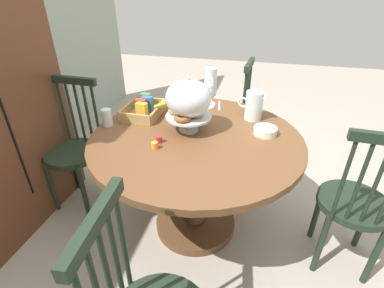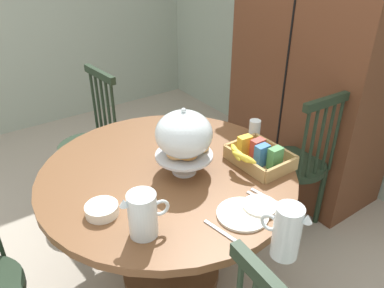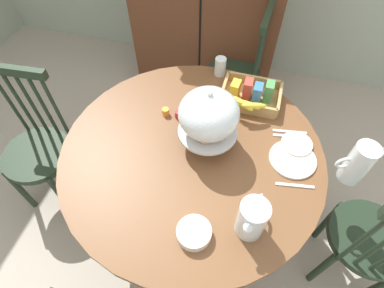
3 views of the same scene
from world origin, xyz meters
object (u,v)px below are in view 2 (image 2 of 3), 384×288
orange_juice_pitcher (286,234)px  cereal_basket (258,156)px  windsor_chair_near_window (91,146)px  windsor_chair_far_side (297,165)px  china_plate_small (260,205)px  milk_pitcher (143,216)px  dining_table (169,202)px  wooden_armoire (315,61)px  cereal_bowl (102,210)px  drinking_glass (255,129)px  pastry_stand_with_dome (184,136)px  china_plate_large (243,214)px

orange_juice_pitcher → cereal_basket: (-0.51, 0.35, -0.05)m
windsor_chair_near_window → windsor_chair_far_side: size_ratio=1.00×
orange_juice_pitcher → china_plate_small: bearing=154.8°
windsor_chair_far_side → milk_pitcher: (0.26, -1.25, 0.37)m
dining_table → windsor_chair_far_side: (0.07, 0.93, -0.09)m
dining_table → milk_pitcher: bearing=-43.7°
milk_pitcher → wooden_armoire: bearing=108.9°
dining_table → cereal_bowl: 0.47m
cereal_basket → china_plate_small: bearing=-41.8°
orange_juice_pitcher → drinking_glass: size_ratio=1.97×
wooden_armoire → windsor_chair_far_side: size_ratio=2.01×
drinking_glass → windsor_chair_far_side: bearing=79.5°
windsor_chair_near_window → drinking_glass: size_ratio=8.86×
windsor_chair_far_side → cereal_bowl: windsor_chair_far_side is taller
cereal_bowl → cereal_basket: bearing=83.5°
wooden_armoire → pastry_stand_with_dome: bearing=-76.7°
windsor_chair_far_side → china_plate_large: windsor_chair_far_side is taller
pastry_stand_with_dome → dining_table: bearing=-133.2°
china_plate_large → milk_pitcher: bearing=-110.4°
windsor_chair_near_window → orange_juice_pitcher: windsor_chair_near_window is taller
dining_table → pastry_stand_with_dome: pastry_stand_with_dome is taller
orange_juice_pitcher → cereal_bowl: (-0.60, -0.45, -0.08)m
milk_pitcher → china_plate_small: (0.15, 0.48, -0.07)m
windsor_chair_far_side → cereal_bowl: 1.37m
dining_table → windsor_chair_near_window: windsor_chair_near_window is taller
dining_table → orange_juice_pitcher: 0.78m
wooden_armoire → orange_juice_pitcher: size_ratio=9.04×
cereal_bowl → china_plate_large: bearing=53.8°
windsor_chair_near_window → dining_table: bearing=3.5°
windsor_chair_near_window → cereal_bowl: 1.15m
windsor_chair_near_window → milk_pitcher: windsor_chair_near_window is taller
dining_table → cereal_basket: 0.52m
wooden_armoire → dining_table: bearing=-79.6°
windsor_chair_near_window → cereal_basket: bearing=21.9°
milk_pitcher → cereal_basket: milk_pitcher is taller
china_plate_large → drinking_glass: size_ratio=2.00×
windsor_chair_far_side → orange_juice_pitcher: windsor_chair_far_side is taller
dining_table → drinking_glass: 0.63m
wooden_armoire → pastry_stand_with_dome: wooden_armoire is taller
china_plate_large → orange_juice_pitcher: bearing=-5.3°
wooden_armoire → drinking_glass: bearing=-72.1°
milk_pitcher → cereal_basket: 0.73m
cereal_basket → china_plate_small: (0.27, -0.24, -0.03)m
milk_pitcher → drinking_glass: (-0.32, 0.89, -0.03)m
wooden_armoire → windsor_chair_far_side: 0.76m
china_plate_small → drinking_glass: 0.63m
windsor_chair_near_window → china_plate_large: windsor_chair_near_window is taller
windsor_chair_far_side → pastry_stand_with_dome: pastry_stand_with_dome is taller
china_plate_small → wooden_armoire: bearing=121.3°
milk_pitcher → china_plate_small: bearing=72.1°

